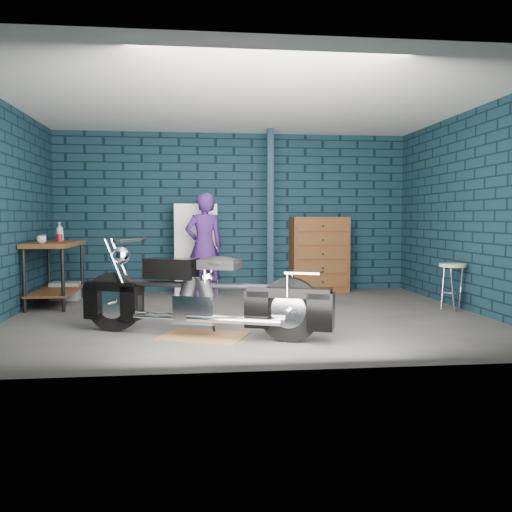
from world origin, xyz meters
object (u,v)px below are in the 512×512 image
at_px(workbench, 55,274).
at_px(person, 204,246).
at_px(storage_bin, 66,291).
at_px(locker, 196,249).
at_px(shop_stool, 452,287).
at_px(motorcycle, 203,288).
at_px(tool_chest, 319,254).

xyz_separation_m(workbench, person, (2.15, 0.33, 0.36)).
height_order(storage_bin, locker, locker).
bearing_deg(shop_stool, storage_bin, 163.40).
distance_m(person, shop_stool, 3.65).
distance_m(motorcycle, person, 2.70).
xyz_separation_m(motorcycle, shop_stool, (3.38, 1.23, -0.20)).
bearing_deg(locker, storage_bin, -165.73).
relative_size(workbench, locker, 0.94).
bearing_deg(locker, person, -79.51).
bearing_deg(person, shop_stool, 141.59).
bearing_deg(person, workbench, -6.01).
xyz_separation_m(motorcycle, storage_bin, (-2.06, 2.85, -0.38)).
height_order(locker, shop_stool, locker).
bearing_deg(storage_bin, shop_stool, -16.60).
height_order(motorcycle, locker, locker).
relative_size(motorcycle, storage_bin, 5.43).
xyz_separation_m(locker, shop_stool, (3.44, -2.13, -0.42)).
relative_size(storage_bin, tool_chest, 0.34).
distance_m(workbench, motorcycle, 3.14).
bearing_deg(person, tool_chest, -175.74).
distance_m(motorcycle, storage_bin, 3.54).
distance_m(storage_bin, locker, 2.15).
bearing_deg(motorcycle, shop_stool, 41.78).
bearing_deg(storage_bin, locker, 14.27).
relative_size(motorcycle, locker, 1.58).
xyz_separation_m(person, storage_bin, (-2.13, 0.17, -0.69)).
distance_m(person, locker, 0.69).
bearing_deg(workbench, locker, 26.53).
bearing_deg(tool_chest, storage_bin, -172.92).
relative_size(workbench, storage_bin, 3.24).
xyz_separation_m(workbench, motorcycle, (2.08, -2.35, 0.06)).
relative_size(tool_chest, shop_stool, 1.99).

